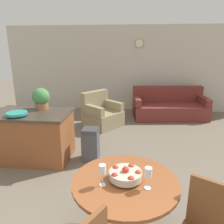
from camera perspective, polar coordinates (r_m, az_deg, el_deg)
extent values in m
cube|color=beige|center=(7.24, 4.37, 11.13)|extent=(8.00, 0.06, 2.70)
cylinder|color=tan|center=(7.16, 7.15, 17.40)|extent=(0.30, 0.02, 0.30)
cylinder|color=white|center=(7.14, 7.15, 17.40)|extent=(0.24, 0.01, 0.24)
cylinder|color=brown|center=(2.54, 3.35, -24.46)|extent=(0.11, 0.11, 0.68)
cylinder|color=brown|center=(2.32, 3.50, -17.76)|extent=(1.08, 1.08, 0.03)
cube|color=brown|center=(2.28, 24.32, -21.52)|extent=(0.35, 0.23, 0.51)
cylinder|color=#B7B29E|center=(2.30, 3.52, -17.09)|extent=(0.13, 0.13, 0.03)
cylinder|color=#B7B29E|center=(2.27, 3.54, -16.02)|extent=(0.33, 0.33, 0.07)
sphere|color=#B73323|center=(2.26, 6.87, -15.66)|extent=(0.07, 0.07, 0.07)
sphere|color=#B73323|center=(2.35, 5.04, -14.09)|extent=(0.07, 0.07, 0.07)
sphere|color=#B73323|center=(2.32, 0.91, -14.51)|extent=(0.07, 0.07, 0.07)
sphere|color=#B73323|center=(2.20, 0.67, -16.40)|extent=(0.07, 0.07, 0.07)
sphere|color=#B73323|center=(2.16, 4.97, -17.16)|extent=(0.07, 0.07, 0.07)
sphere|color=#B73323|center=(2.24, 3.57, -14.83)|extent=(0.07, 0.07, 0.07)
cylinder|color=silver|center=(2.24, -2.49, -18.46)|extent=(0.06, 0.06, 0.01)
cylinder|color=silver|center=(2.20, -2.51, -17.09)|extent=(0.01, 0.01, 0.12)
cylinder|color=silver|center=(2.15, -2.55, -14.70)|extent=(0.07, 0.07, 0.09)
cylinder|color=silver|center=(2.22, 9.24, -19.01)|extent=(0.06, 0.06, 0.01)
cylinder|color=silver|center=(2.19, 9.33, -17.64)|extent=(0.01, 0.01, 0.12)
cylinder|color=silver|center=(2.13, 9.47, -15.25)|extent=(0.07, 0.07, 0.09)
cube|color=brown|center=(4.36, -19.83, -6.07)|extent=(1.35, 0.83, 0.87)
cube|color=#42382D|center=(4.21, -20.44, -0.34)|extent=(1.41, 0.89, 0.04)
cylinder|color=teal|center=(4.08, -23.58, -0.79)|extent=(0.12, 0.12, 0.02)
cylinder|color=teal|center=(4.07, -23.63, -0.34)|extent=(0.35, 0.35, 0.04)
cylinder|color=#A36642|center=(4.37, -17.89, 1.58)|extent=(0.25, 0.25, 0.12)
sphere|color=#478E4C|center=(4.33, -18.10, 3.87)|extent=(0.32, 0.32, 0.32)
cube|color=#47474C|center=(4.14, -5.57, -8.81)|extent=(0.29, 0.31, 0.55)
cube|color=#3C3C41|center=(4.01, -5.70, -4.81)|extent=(0.28, 0.30, 0.07)
cube|color=maroon|center=(6.71, 14.79, 0.24)|extent=(2.21, 1.15, 0.42)
cube|color=maroon|center=(6.93, 14.30, 4.62)|extent=(2.12, 0.45, 0.48)
cube|color=maroon|center=(6.48, 6.51, 1.12)|extent=(0.26, 0.84, 0.63)
cube|color=maroon|center=(7.01, 22.58, 1.10)|extent=(0.26, 0.84, 0.63)
cube|color=#998966|center=(5.85, -2.36, -1.75)|extent=(1.16, 1.16, 0.40)
cube|color=#998966|center=(5.95, -4.51, 3.07)|extent=(0.66, 0.76, 0.50)
cube|color=#998966|center=(5.59, -5.02, -1.46)|extent=(0.67, 0.57, 0.63)
cube|color=#998966|center=(6.05, 0.07, 0.03)|extent=(0.67, 0.57, 0.63)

